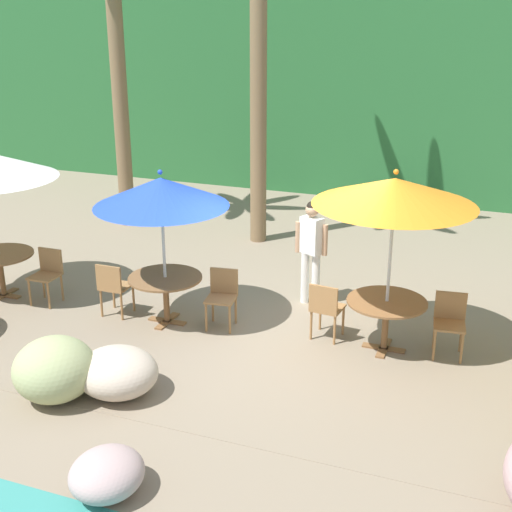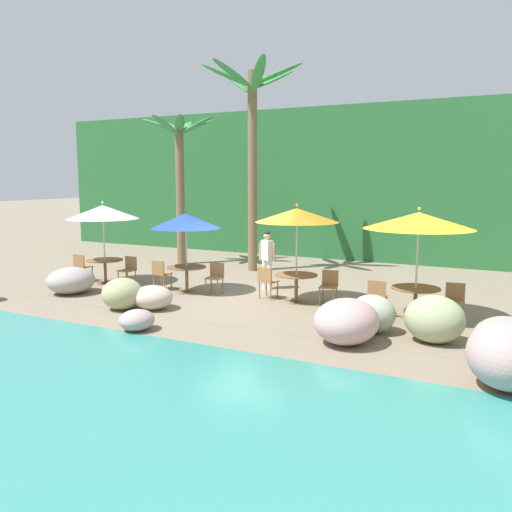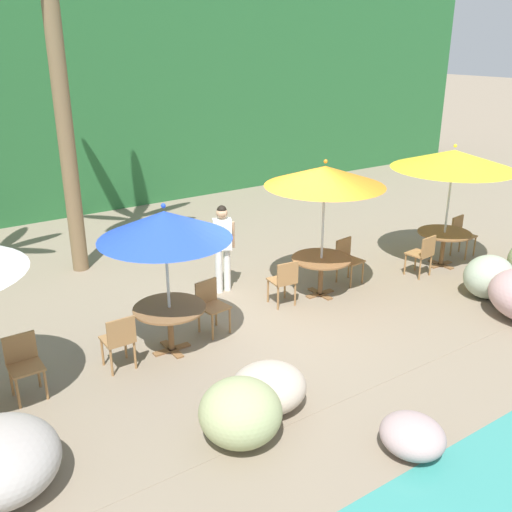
% 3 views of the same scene
% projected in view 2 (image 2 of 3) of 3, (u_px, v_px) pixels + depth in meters
% --- Properties ---
extents(ground_plane, '(120.00, 120.00, 0.00)m').
position_uv_depth(ground_plane, '(248.00, 298.00, 14.54)').
color(ground_plane, gray).
extents(terrace_deck, '(18.00, 5.20, 0.01)m').
position_uv_depth(terrace_deck, '(248.00, 298.00, 14.54)').
color(terrace_deck, gray).
rests_on(terrace_deck, ground).
extents(foliage_backdrop, '(28.00, 2.40, 6.00)m').
position_uv_depth(foliage_backdrop, '(353.00, 183.00, 22.01)').
color(foliage_backdrop, '#286633').
rests_on(foliage_backdrop, ground).
extents(rock_seawall, '(15.37, 3.37, 1.07)m').
position_uv_depth(rock_seawall, '(328.00, 320.00, 10.75)').
color(rock_seawall, '#ACA38E').
rests_on(rock_seawall, ground).
extents(umbrella_white, '(2.16, 2.16, 2.52)m').
position_uv_depth(umbrella_white, '(103.00, 212.00, 16.33)').
color(umbrella_white, silver).
rests_on(umbrella_white, ground).
extents(dining_table_white, '(1.10, 1.10, 0.74)m').
position_uv_depth(dining_table_white, '(105.00, 264.00, 16.55)').
color(dining_table_white, brown).
rests_on(dining_table_white, ground).
extents(chair_white_seaward, '(0.42, 0.43, 0.87)m').
position_uv_depth(chair_white_seaward, '(129.00, 269.00, 16.26)').
color(chair_white_seaward, '#9E7042').
rests_on(chair_white_seaward, ground).
extents(chair_white_inland, '(0.44, 0.45, 0.87)m').
position_uv_depth(chair_white_inland, '(82.00, 265.00, 16.83)').
color(chair_white_inland, '#9E7042').
rests_on(chair_white_inland, ground).
extents(umbrella_blue, '(1.95, 1.95, 2.36)m').
position_uv_depth(umbrella_blue, '(186.00, 221.00, 15.04)').
color(umbrella_blue, silver).
rests_on(umbrella_blue, ground).
extents(dining_table_blue, '(1.10, 1.10, 0.74)m').
position_uv_depth(dining_table_blue, '(187.00, 271.00, 15.24)').
color(dining_table_blue, brown).
rests_on(dining_table_blue, ground).
extents(chair_blue_seaward, '(0.48, 0.48, 0.87)m').
position_uv_depth(chair_blue_seaward, '(216.00, 276.00, 15.06)').
color(chair_blue_seaward, '#9E7042').
rests_on(chair_blue_seaward, ground).
extents(chair_blue_inland, '(0.42, 0.43, 0.87)m').
position_uv_depth(chair_blue_inland, '(160.00, 273.00, 15.56)').
color(chair_blue_inland, '#9E7042').
rests_on(chair_blue_inland, ground).
extents(umbrella_orange, '(2.15, 2.15, 2.57)m').
position_uv_depth(umbrella_orange, '(297.00, 215.00, 13.78)').
color(umbrella_orange, silver).
rests_on(umbrella_orange, ground).
extents(dining_table_orange, '(1.10, 1.10, 0.74)m').
position_uv_depth(dining_table_orange, '(296.00, 279.00, 14.02)').
color(dining_table_orange, brown).
rests_on(dining_table_orange, ground).
extents(chair_orange_seaward, '(0.47, 0.48, 0.87)m').
position_uv_depth(chair_orange_seaward, '(329.00, 285.00, 13.82)').
color(chair_orange_seaward, '#9E7042').
rests_on(chair_orange_seaward, ground).
extents(chair_orange_inland, '(0.46, 0.47, 0.87)m').
position_uv_depth(chair_orange_inland, '(267.00, 280.00, 14.42)').
color(chair_orange_inland, '#9E7042').
rests_on(chair_orange_inland, ground).
extents(umbrella_yellow, '(2.46, 2.46, 2.57)m').
position_uv_depth(umbrella_yellow, '(419.00, 221.00, 12.10)').
color(umbrella_yellow, silver).
rests_on(umbrella_yellow, ground).
extents(dining_table_yellow, '(1.10, 1.10, 0.74)m').
position_uv_depth(dining_table_yellow, '(416.00, 293.00, 12.34)').
color(dining_table_yellow, brown).
rests_on(dining_table_yellow, ground).
extents(chair_yellow_seaward, '(0.47, 0.48, 0.87)m').
position_uv_depth(chair_yellow_seaward, '(455.00, 299.00, 12.14)').
color(chair_yellow_seaward, '#9E7042').
rests_on(chair_yellow_seaward, ground).
extents(chair_yellow_inland, '(0.46, 0.47, 0.87)m').
position_uv_depth(chair_yellow_inland, '(377.00, 295.00, 12.58)').
color(chair_yellow_inland, '#9E7042').
rests_on(chair_yellow_inland, ground).
extents(palm_tree_nearest, '(2.78, 2.78, 5.43)m').
position_uv_depth(palm_tree_nearest, '(180.00, 164.00, 19.87)').
color(palm_tree_nearest, brown).
rests_on(palm_tree_nearest, ground).
extents(palm_tree_second, '(3.32, 3.39, 7.01)m').
position_uv_depth(palm_tree_second, '(252.00, 132.00, 18.28)').
color(palm_tree_second, brown).
rests_on(palm_tree_second, ground).
extents(waiter_in_white, '(0.52, 0.33, 1.70)m').
position_uv_depth(waiter_in_white, '(267.00, 256.00, 15.63)').
color(waiter_in_white, white).
rests_on(waiter_in_white, ground).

